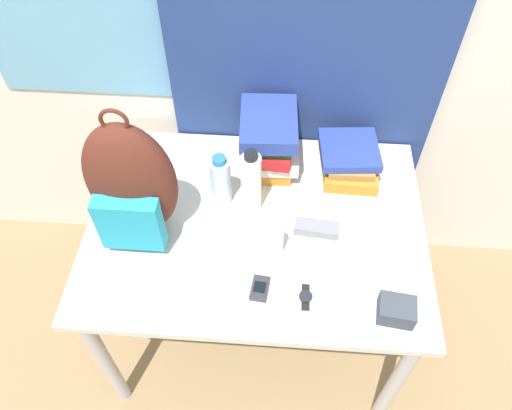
# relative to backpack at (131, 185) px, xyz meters

# --- Properties ---
(wall_back) EXTENTS (6.00, 0.06, 2.50)m
(wall_back) POSITION_rel_backpack_xyz_m (0.38, 0.56, 0.27)
(wall_back) COLOR silver
(wall_back) RESTS_ON ground_plane
(curtain_blue) EXTENTS (0.99, 0.04, 2.50)m
(curtain_blue) POSITION_rel_backpack_xyz_m (0.53, 0.51, 0.27)
(curtain_blue) COLOR navy
(curtain_blue) RESTS_ON ground_plane
(desk) EXTENTS (1.16, 0.86, 0.75)m
(desk) POSITION_rel_backpack_xyz_m (0.38, 0.05, -0.31)
(desk) COLOR beige
(desk) RESTS_ON ground_plane
(backpack) EXTENTS (0.29, 0.21, 0.52)m
(backpack) POSITION_rel_backpack_xyz_m (0.00, 0.00, 0.00)
(backpack) COLOR #512319
(backpack) RESTS_ON desk
(book_stack_left) EXTENTS (0.22, 0.27, 0.23)m
(book_stack_left) POSITION_rel_backpack_xyz_m (0.41, 0.33, -0.10)
(book_stack_left) COLOR orange
(book_stack_left) RESTS_ON desk
(book_stack_center) EXTENTS (0.23, 0.27, 0.11)m
(book_stack_center) POSITION_rel_backpack_xyz_m (0.71, 0.33, -0.17)
(book_stack_center) COLOR orange
(book_stack_center) RESTS_ON desk
(water_bottle) EXTENTS (0.07, 0.07, 0.21)m
(water_bottle) POSITION_rel_backpack_xyz_m (0.26, 0.14, -0.12)
(water_bottle) COLOR silver
(water_bottle) RESTS_ON desk
(sports_bottle) EXTENTS (0.07, 0.07, 0.27)m
(sports_bottle) POSITION_rel_backpack_xyz_m (0.36, 0.12, -0.09)
(sports_bottle) COLOR white
(sports_bottle) RESTS_ON desk
(sunscreen_bottle) EXTENTS (0.05, 0.05, 0.16)m
(sunscreen_bottle) POSITION_rel_backpack_xyz_m (0.46, -0.07, -0.15)
(sunscreen_bottle) COLOR white
(sunscreen_bottle) RESTS_ON desk
(cell_phone) EXTENTS (0.06, 0.09, 0.02)m
(cell_phone) POSITION_rel_backpack_xyz_m (0.42, -0.21, -0.21)
(cell_phone) COLOR #2D2D33
(cell_phone) RESTS_ON desk
(sunglasses_case) EXTENTS (0.15, 0.07, 0.04)m
(sunglasses_case) POSITION_rel_backpack_xyz_m (0.59, 0.03, -0.20)
(sunglasses_case) COLOR gray
(sunglasses_case) RESTS_ON desk
(camera_pouch) EXTENTS (0.12, 0.10, 0.06)m
(camera_pouch) POSITION_rel_backpack_xyz_m (0.83, -0.27, -0.19)
(camera_pouch) COLOR #383D47
(camera_pouch) RESTS_ON desk
(wristwatch) EXTENTS (0.04, 0.09, 0.01)m
(wristwatch) POSITION_rel_backpack_xyz_m (0.56, -0.23, -0.22)
(wristwatch) COLOR black
(wristwatch) RESTS_ON desk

